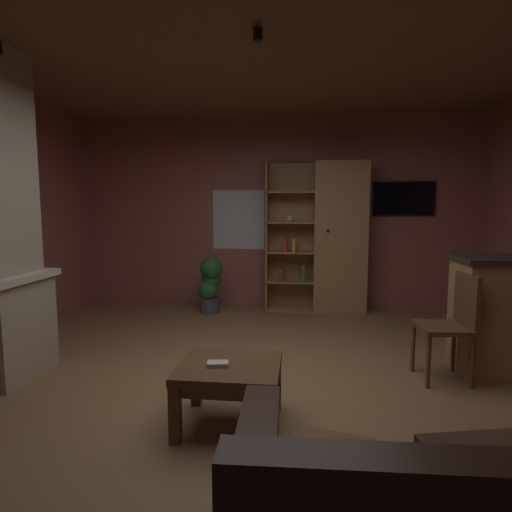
# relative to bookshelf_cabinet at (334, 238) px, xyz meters

# --- Properties ---
(floor) EXTENTS (5.81, 6.01, 0.02)m
(floor) POSITION_rel_bookshelf_cabinet_xyz_m (-0.83, -2.76, -1.05)
(floor) COLOR olive
(floor) RESTS_ON ground
(wall_back) EXTENTS (5.93, 0.06, 2.78)m
(wall_back) POSITION_rel_bookshelf_cabinet_xyz_m (-0.83, 0.27, 0.35)
(wall_back) COLOR #9E5B56
(wall_back) RESTS_ON ground
(ceiling) EXTENTS (5.81, 6.01, 0.02)m
(ceiling) POSITION_rel_bookshelf_cabinet_xyz_m (-0.83, -2.76, 1.75)
(ceiling) COLOR brown
(window_pane_back) EXTENTS (0.77, 0.01, 0.87)m
(window_pane_back) POSITION_rel_bookshelf_cabinet_xyz_m (-1.39, 0.24, 0.25)
(window_pane_back) COLOR white
(bookshelf_cabinet) EXTENTS (1.40, 0.41, 2.10)m
(bookshelf_cabinet) POSITION_rel_bookshelf_cabinet_xyz_m (0.00, 0.00, 0.00)
(bookshelf_cabinet) COLOR #A87F51
(bookshelf_cabinet) RESTS_ON ground
(coffee_table) EXTENTS (0.68, 0.60, 0.43)m
(coffee_table) POSITION_rel_bookshelf_cabinet_xyz_m (-0.89, -3.34, -0.70)
(coffee_table) COLOR brown
(coffee_table) RESTS_ON ground
(table_book_0) EXTENTS (0.15, 0.11, 0.03)m
(table_book_0) POSITION_rel_bookshelf_cabinet_xyz_m (-0.97, -3.38, -0.60)
(table_book_0) COLOR beige
(table_book_0) RESTS_ON coffee_table
(dining_chair) EXTENTS (0.46, 0.46, 0.92)m
(dining_chair) POSITION_rel_bookshelf_cabinet_xyz_m (0.86, -2.37, -0.51)
(dining_chair) COLOR brown
(dining_chair) RESTS_ON ground
(potted_floor_plant) EXTENTS (0.34, 0.34, 0.79)m
(potted_floor_plant) POSITION_rel_bookshelf_cabinet_xyz_m (-1.71, -0.33, -0.61)
(potted_floor_plant) COLOR #4C4C51
(potted_floor_plant) RESTS_ON ground
(wall_mounted_tv) EXTENTS (0.85, 0.06, 0.48)m
(wall_mounted_tv) POSITION_rel_bookshelf_cabinet_xyz_m (0.98, 0.21, 0.56)
(wall_mounted_tv) COLOR black
(track_light_spot_1) EXTENTS (0.07, 0.07, 0.09)m
(track_light_spot_1) POSITION_rel_bookshelf_cabinet_xyz_m (-0.76, -2.86, 1.67)
(track_light_spot_1) COLOR black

